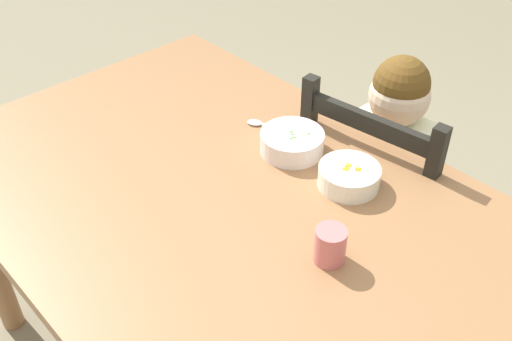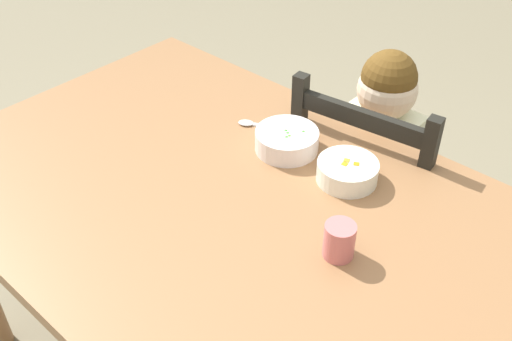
% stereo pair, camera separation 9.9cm
% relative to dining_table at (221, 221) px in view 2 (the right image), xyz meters
% --- Properties ---
extents(dining_table, '(1.47, 0.99, 0.77)m').
position_rel_dining_table_xyz_m(dining_table, '(0.00, 0.00, 0.00)').
color(dining_table, '#936540').
rests_on(dining_table, ground).
extents(dining_chair, '(0.47, 0.47, 0.91)m').
position_rel_dining_table_xyz_m(dining_chair, '(0.11, 0.54, -0.22)').
color(dining_chair, black).
rests_on(dining_chair, ground).
extents(child_figure, '(0.32, 0.31, 0.96)m').
position_rel_dining_table_xyz_m(child_figure, '(0.10, 0.54, -0.03)').
color(child_figure, beige).
rests_on(child_figure, ground).
extents(bowl_of_peas, '(0.17, 0.17, 0.06)m').
position_rel_dining_table_xyz_m(bowl_of_peas, '(0.01, 0.24, 0.13)').
color(bowl_of_peas, white).
rests_on(bowl_of_peas, dining_table).
extents(bowl_of_carrots, '(0.15, 0.15, 0.05)m').
position_rel_dining_table_xyz_m(bowl_of_carrots, '(0.20, 0.24, 0.12)').
color(bowl_of_carrots, white).
rests_on(bowl_of_carrots, dining_table).
extents(spoon, '(0.13, 0.09, 0.01)m').
position_rel_dining_table_xyz_m(spoon, '(-0.14, 0.27, 0.10)').
color(spoon, silver).
rests_on(spoon, dining_table).
extents(drinking_cup, '(0.07, 0.07, 0.08)m').
position_rel_dining_table_xyz_m(drinking_cup, '(0.33, 0.02, 0.14)').
color(drinking_cup, '#D16C6C').
rests_on(drinking_cup, dining_table).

